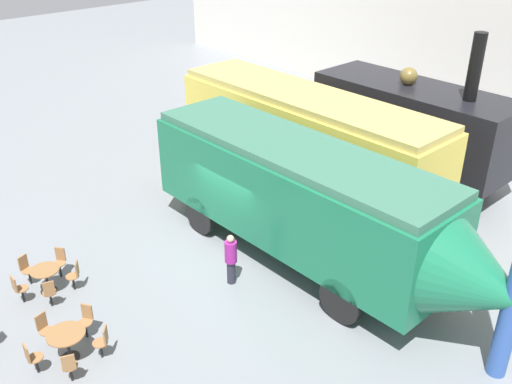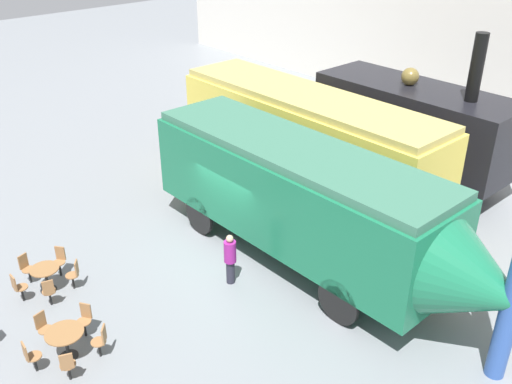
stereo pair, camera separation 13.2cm
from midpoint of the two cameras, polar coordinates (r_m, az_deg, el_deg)
The scene contains 18 objects.
ground_plane at distance 17.62m, azimuth -2.81°, elevation -5.54°, with size 80.00×80.00×0.00m, color gray.
backdrop_wall at distance 27.68m, azimuth 23.09°, elevation 14.92°, with size 44.00×0.15×9.00m.
steam_locomotive at distance 21.96m, azimuth 15.18°, elevation 6.83°, with size 7.48×2.62×5.74m.
passenger_coach_vintage at distance 20.09m, azimuth 4.79°, elevation 5.73°, with size 10.50×2.62×3.65m.
streamlined_locomotive at distance 15.70m, azimuth 5.72°, elevation -0.97°, with size 11.59×2.67×3.57m.
cafe_table_near at distance 16.54m, azimuth -20.51°, elevation -7.76°, with size 0.78×0.78×0.71m.
cafe_table_mid at distance 14.23m, azimuth -18.67°, elevation -13.71°, with size 0.89×0.89×0.73m.
cafe_chair_0 at distance 16.38m, azimuth -22.91°, elevation -8.80°, with size 0.36×0.36×0.87m.
cafe_chair_1 at distance 15.93m, azimuth -20.18°, elevation -9.34°, with size 0.39×0.37×0.87m.
cafe_chair_2 at distance 16.38m, azimuth -17.89°, elevation -7.80°, with size 0.40×0.40×0.87m.
cafe_chair_3 at distance 17.08m, azimuth -19.24°, elevation -6.44°, with size 0.40×0.40×0.87m.
cafe_chair_4 at distance 17.08m, azimuth -22.20°, elevation -7.03°, with size 0.39×0.37×0.87m.
cafe_chair_5 at distance 14.06m, azimuth -15.34°, elevation -14.11°, with size 0.40×0.41×0.87m.
cafe_chair_6 at distance 14.77m, azimuth -16.88°, elevation -12.01°, with size 0.39×0.40×0.87m.
cafe_chair_7 at distance 14.83m, azimuth -20.65°, elevation -12.56°, with size 0.38×0.36×0.87m.
cafe_chair_8 at distance 14.15m, azimuth -21.80°, elevation -15.05°, with size 0.36×0.36×0.87m.
cafe_chair_9 at distance 13.66m, azimuth -18.44°, elevation -16.15°, with size 0.40×0.38×0.87m.
visitor_person at distance 15.69m, azimuth -2.77°, elevation -6.57°, with size 0.34×0.34×1.53m.
Camera 1 is at (11.37, -9.34, 9.68)m, focal length 40.00 mm.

